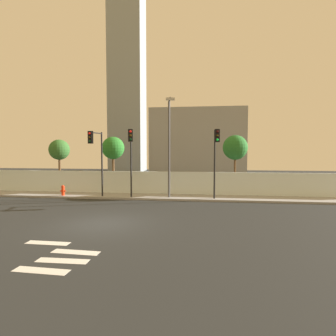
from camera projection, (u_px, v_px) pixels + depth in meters
The scene contains 14 objects.
ground_plane at pixel (103, 224), 14.85m from camera, with size 80.00×80.00×0.00m, color #242625.
sidewalk at pixel (139, 196), 22.96m from camera, with size 36.00×2.40×0.15m, color gray.
perimeter_wall at pixel (143, 182), 24.18m from camera, with size 36.00×0.18×1.80m, color silver.
crosswalk_marking at pixel (57, 256), 10.38m from camera, with size 3.39×3.04×0.01m.
traffic_light_left at pixel (131, 149), 21.63m from camera, with size 0.47×1.21×5.08m.
traffic_light_center at pixel (216, 149), 20.71m from camera, with size 0.37×1.41×5.02m.
traffic_light_right at pixel (96, 150), 21.67m from camera, with size 0.51×1.78×4.94m.
street_lamp_curbside at pixel (169, 141), 21.68m from camera, with size 0.71×1.99×7.22m.
fire_hydrant at pixel (63, 190), 22.98m from camera, with size 0.44×0.26×0.81m.
roadside_tree_leftmost at pixel (59, 150), 26.11m from camera, with size 1.82×1.82×4.65m.
roadside_tree_midleft at pixel (113, 148), 25.45m from camera, with size 1.96×1.96×4.87m.
roadside_tree_midright at pixel (235, 148), 24.08m from camera, with size 2.04×2.04×4.95m.
low_building_distant at pixel (198, 145), 37.28m from camera, with size 11.57×6.00×8.76m, color gray.
tower_on_skyline at pixel (127, 74), 50.01m from camera, with size 5.63×5.00×33.19m, color gray.
Camera 1 is at (5.22, -14.08, 3.77)m, focal length 31.28 mm.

